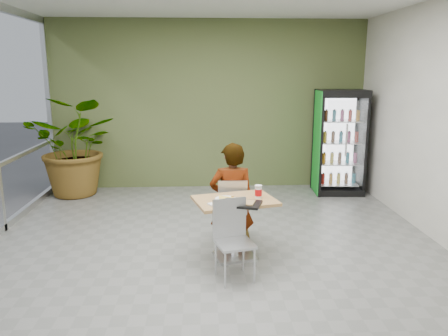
{
  "coord_description": "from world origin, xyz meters",
  "views": [
    {
      "loc": [
        -0.14,
        -4.92,
        2.25
      ],
      "look_at": [
        0.15,
        0.67,
        1.0
      ],
      "focal_mm": 35.0,
      "sensor_mm": 36.0,
      "label": 1
    }
  ],
  "objects_px": {
    "cafeteria_tray": "(241,204)",
    "beverage_fridge": "(340,142)",
    "soda_cup": "(258,192)",
    "potted_plant": "(77,146)",
    "seated_woman": "(232,203)",
    "chair_far": "(232,205)",
    "dining_table": "(235,216)",
    "chair_near": "(232,232)"
  },
  "relations": [
    {
      "from": "dining_table",
      "to": "soda_cup",
      "type": "relative_size",
      "value": 6.84
    },
    {
      "from": "dining_table",
      "to": "soda_cup",
      "type": "distance_m",
      "value": 0.41
    },
    {
      "from": "dining_table",
      "to": "cafeteria_tray",
      "type": "height_order",
      "value": "cafeteria_tray"
    },
    {
      "from": "chair_far",
      "to": "cafeteria_tray",
      "type": "height_order",
      "value": "chair_far"
    },
    {
      "from": "soda_cup",
      "to": "potted_plant",
      "type": "height_order",
      "value": "potted_plant"
    },
    {
      "from": "seated_woman",
      "to": "soda_cup",
      "type": "height_order",
      "value": "seated_woman"
    },
    {
      "from": "chair_far",
      "to": "beverage_fridge",
      "type": "relative_size",
      "value": 0.45
    },
    {
      "from": "seated_woman",
      "to": "beverage_fridge",
      "type": "height_order",
      "value": "beverage_fridge"
    },
    {
      "from": "beverage_fridge",
      "to": "cafeteria_tray",
      "type": "bearing_deg",
      "value": -120.29
    },
    {
      "from": "dining_table",
      "to": "cafeteria_tray",
      "type": "xyz_separation_m",
      "value": [
        0.05,
        -0.22,
        0.23
      ]
    },
    {
      "from": "chair_far",
      "to": "soda_cup",
      "type": "relative_size",
      "value": 5.49
    },
    {
      "from": "seated_woman",
      "to": "cafeteria_tray",
      "type": "xyz_separation_m",
      "value": [
        0.05,
        -0.81,
        0.24
      ]
    },
    {
      "from": "cafeteria_tray",
      "to": "beverage_fridge",
      "type": "height_order",
      "value": "beverage_fridge"
    },
    {
      "from": "chair_near",
      "to": "cafeteria_tray",
      "type": "bearing_deg",
      "value": 48.55
    },
    {
      "from": "chair_far",
      "to": "seated_woman",
      "type": "distance_m",
      "value": 0.04
    },
    {
      "from": "cafeteria_tray",
      "to": "dining_table",
      "type": "bearing_deg",
      "value": 103.33
    },
    {
      "from": "dining_table",
      "to": "potted_plant",
      "type": "height_order",
      "value": "potted_plant"
    },
    {
      "from": "beverage_fridge",
      "to": "potted_plant",
      "type": "height_order",
      "value": "beverage_fridge"
    },
    {
      "from": "chair_far",
      "to": "chair_near",
      "type": "xyz_separation_m",
      "value": [
        -0.07,
        -1.01,
        0.01
      ]
    },
    {
      "from": "dining_table",
      "to": "potted_plant",
      "type": "bearing_deg",
      "value": 131.89
    },
    {
      "from": "soda_cup",
      "to": "potted_plant",
      "type": "distance_m",
      "value": 4.15
    },
    {
      "from": "seated_woman",
      "to": "potted_plant",
      "type": "relative_size",
      "value": 0.91
    },
    {
      "from": "chair_far",
      "to": "beverage_fridge",
      "type": "distance_m",
      "value": 3.2
    },
    {
      "from": "chair_far",
      "to": "seated_woman",
      "type": "xyz_separation_m",
      "value": [
        -0.0,
        0.04,
        0.02
      ]
    },
    {
      "from": "cafeteria_tray",
      "to": "beverage_fridge",
      "type": "relative_size",
      "value": 0.23
    },
    {
      "from": "soda_cup",
      "to": "cafeteria_tray",
      "type": "height_order",
      "value": "soda_cup"
    },
    {
      "from": "cafeteria_tray",
      "to": "seated_woman",
      "type": "bearing_deg",
      "value": 93.47
    },
    {
      "from": "dining_table",
      "to": "chair_near",
      "type": "xyz_separation_m",
      "value": [
        -0.07,
        -0.47,
        -0.02
      ]
    },
    {
      "from": "soda_cup",
      "to": "beverage_fridge",
      "type": "xyz_separation_m",
      "value": [
        1.88,
        2.82,
        0.13
      ]
    },
    {
      "from": "chair_near",
      "to": "potted_plant",
      "type": "relative_size",
      "value": 0.48
    },
    {
      "from": "seated_woman",
      "to": "potted_plant",
      "type": "xyz_separation_m",
      "value": [
        -2.66,
        2.38,
        0.38
      ]
    },
    {
      "from": "chair_far",
      "to": "seated_woman",
      "type": "height_order",
      "value": "seated_woman"
    },
    {
      "from": "seated_woman",
      "to": "potted_plant",
      "type": "height_order",
      "value": "potted_plant"
    },
    {
      "from": "seated_woman",
      "to": "potted_plant",
      "type": "bearing_deg",
      "value": -42.27
    },
    {
      "from": "dining_table",
      "to": "potted_plant",
      "type": "distance_m",
      "value": 4.0
    },
    {
      "from": "cafeteria_tray",
      "to": "beverage_fridge",
      "type": "distance_m",
      "value": 3.74
    },
    {
      "from": "seated_woman",
      "to": "dining_table",
      "type": "bearing_deg",
      "value": 89.12
    },
    {
      "from": "soda_cup",
      "to": "potted_plant",
      "type": "bearing_deg",
      "value": 135.23
    },
    {
      "from": "chair_near",
      "to": "cafeteria_tray",
      "type": "height_order",
      "value": "chair_near"
    },
    {
      "from": "chair_near",
      "to": "potted_plant",
      "type": "bearing_deg",
      "value": 111.68
    },
    {
      "from": "chair_far",
      "to": "dining_table",
      "type": "bearing_deg",
      "value": 89.02
    },
    {
      "from": "chair_near",
      "to": "seated_woman",
      "type": "distance_m",
      "value": 1.06
    }
  ]
}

